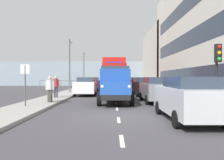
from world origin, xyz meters
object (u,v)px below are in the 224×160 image
(car_black_kerbside_2, at_px, (144,86))
(lamp_post_far, at_px, (84,66))
(lamp_post_promenade, at_px, (70,60))
(car_silver_kerbside_near, at_px, (187,98))
(lorry_cargo_red, at_px, (114,74))
(car_navy_oppositeside_1, at_px, (93,84))
(car_grey_kerbside_1, at_px, (156,89))
(car_red_kerbside_3, at_px, (137,84))
(car_white_oppositeside_0, at_px, (86,86))
(pedestrian_by_lamp, at_px, (56,85))
(truck_vintage_blue, at_px, (115,85))
(street_sign, at_px, (25,78))
(pedestrian_strolling, at_px, (50,87))
(traffic_light_near, at_px, (218,62))

(car_black_kerbside_2, distance_m, lamp_post_far, 17.06)
(car_black_kerbside_2, relative_size, lamp_post_promenade, 0.78)
(car_silver_kerbside_near, bearing_deg, lorry_cargo_red, -80.12)
(car_silver_kerbside_near, distance_m, car_navy_oppositeside_1, 18.70)
(car_silver_kerbside_near, bearing_deg, car_grey_kerbside_1, -90.00)
(car_black_kerbside_2, xyz_separation_m, car_red_kerbside_3, (0.00, -5.72, -0.00))
(car_black_kerbside_2, height_order, car_navy_oppositeside_1, same)
(car_white_oppositeside_0, xyz_separation_m, pedestrian_by_lamp, (1.92, 3.58, 0.23))
(lorry_cargo_red, height_order, car_silver_kerbside_near, lorry_cargo_red)
(truck_vintage_blue, relative_size, car_grey_kerbside_1, 1.34)
(lamp_post_promenade, bearing_deg, pedestrian_by_lamp, 92.05)
(car_grey_kerbside_1, height_order, car_red_kerbside_3, same)
(lorry_cargo_red, xyz_separation_m, street_sign, (4.91, 12.84, -0.39))
(lorry_cargo_red, height_order, car_grey_kerbside_1, lorry_cargo_red)
(lorry_cargo_red, xyz_separation_m, lamp_post_far, (4.88, -10.33, 1.55))
(lorry_cargo_red, relative_size, street_sign, 3.65)
(car_silver_kerbside_near, xyz_separation_m, lamp_post_far, (7.64, -26.17, 2.73))
(lorry_cargo_red, relative_size, pedestrian_by_lamp, 4.95)
(pedestrian_strolling, distance_m, pedestrian_by_lamp, 3.05)
(pedestrian_by_lamp, bearing_deg, lorry_cargo_red, -119.95)
(pedestrian_strolling, relative_size, pedestrian_by_lamp, 0.98)
(car_red_kerbside_3, relative_size, pedestrian_by_lamp, 2.48)
(lamp_post_promenade, bearing_deg, car_navy_oppositeside_1, -121.79)
(lamp_post_promenade, bearing_deg, car_white_oppositeside_0, 126.12)
(lamp_post_promenade, bearing_deg, traffic_light_near, 128.76)
(car_navy_oppositeside_1, height_order, traffic_light_near, traffic_light_near)
(car_black_kerbside_2, relative_size, pedestrian_strolling, 2.71)
(lorry_cargo_red, bearing_deg, pedestrian_strolling, 69.32)
(car_silver_kerbside_near, distance_m, traffic_light_near, 3.50)
(car_grey_kerbside_1, xyz_separation_m, car_navy_oppositeside_1, (5.42, -11.92, 0.00))
(car_silver_kerbside_near, xyz_separation_m, car_navy_oppositeside_1, (5.42, -17.90, -0.00))
(car_silver_kerbside_near, bearing_deg, truck_vintage_blue, -62.95)
(car_grey_kerbside_1, xyz_separation_m, car_white_oppositeside_0, (5.42, -5.48, 0.00))
(pedestrian_strolling, height_order, traffic_light_near, traffic_light_near)
(car_silver_kerbside_near, height_order, car_white_oppositeside_0, same)
(truck_vintage_blue, xyz_separation_m, car_white_oppositeside_0, (2.64, -6.03, -0.28))
(car_grey_kerbside_1, bearing_deg, car_black_kerbside_2, -90.00)
(truck_vintage_blue, distance_m, traffic_light_near, 6.17)
(pedestrian_by_lamp, bearing_deg, car_navy_oppositeside_1, -100.87)
(lamp_post_far, distance_m, street_sign, 23.25)
(car_grey_kerbside_1, relative_size, lamp_post_promenade, 0.74)
(lorry_cargo_red, height_order, traffic_light_near, lorry_cargo_red)
(car_silver_kerbside_near, height_order, car_navy_oppositeside_1, same)
(pedestrian_by_lamp, bearing_deg, lamp_post_promenade, -87.95)
(car_silver_kerbside_near, xyz_separation_m, car_black_kerbside_2, (0.00, -11.16, 0.00))
(lorry_cargo_red, distance_m, traffic_light_near, 14.60)
(car_white_oppositeside_0, bearing_deg, truck_vintage_blue, 113.69)
(car_navy_oppositeside_1, height_order, lamp_post_far, lamp_post_far)
(car_white_oppositeside_0, bearing_deg, car_navy_oppositeside_1, -90.00)
(pedestrian_strolling, bearing_deg, pedestrian_by_lamp, -81.65)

